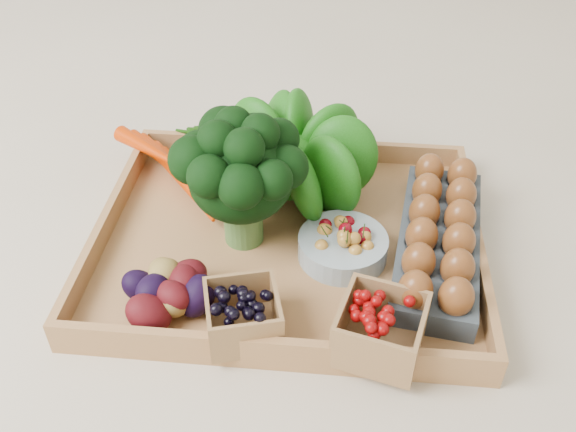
# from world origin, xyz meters

# --- Properties ---
(ground) EXTENTS (4.00, 4.00, 0.00)m
(ground) POSITION_xyz_m (0.00, 0.00, 0.00)
(ground) COLOR beige
(ground) RESTS_ON ground
(tray) EXTENTS (0.55, 0.45, 0.01)m
(tray) POSITION_xyz_m (0.00, 0.00, 0.01)
(tray) COLOR #B17C4A
(tray) RESTS_ON ground
(carrots) EXTENTS (0.19, 0.13, 0.04)m
(carrots) POSITION_xyz_m (-0.19, 0.11, 0.04)
(carrots) COLOR #C93000
(carrots) RESTS_ON tray
(lettuce) EXTENTS (0.17, 0.17, 0.17)m
(lettuce) POSITION_xyz_m (-0.01, 0.12, 0.10)
(lettuce) COLOR #154C0C
(lettuce) RESTS_ON tray
(broccoli) EXTENTS (0.19, 0.19, 0.15)m
(broccoli) POSITION_xyz_m (-0.06, -0.00, 0.09)
(broccoli) COLOR black
(broccoli) RESTS_ON tray
(cherry_bowl) EXTENTS (0.13, 0.13, 0.03)m
(cherry_bowl) POSITION_xyz_m (0.08, -0.03, 0.03)
(cherry_bowl) COLOR #8C9EA5
(cherry_bowl) RESTS_ON tray
(egg_carton) EXTENTS (0.15, 0.33, 0.04)m
(egg_carton) POSITION_xyz_m (0.21, -0.01, 0.03)
(egg_carton) COLOR #3C444C
(egg_carton) RESTS_ON tray
(potatoes) EXTENTS (0.13, 0.13, 0.07)m
(potatoes) POSITION_xyz_m (-0.14, -0.14, 0.05)
(potatoes) COLOR #3C090D
(potatoes) RESTS_ON tray
(punnet_blackberry) EXTENTS (0.11, 0.11, 0.06)m
(punnet_blackberry) POSITION_xyz_m (-0.04, -0.18, 0.05)
(punnet_blackberry) COLOR black
(punnet_blackberry) RESTS_ON tray
(punnet_raspberry) EXTENTS (0.12, 0.12, 0.07)m
(punnet_raspberry) POSITION_xyz_m (0.13, -0.19, 0.05)
(punnet_raspberry) COLOR #720505
(punnet_raspberry) RESTS_ON tray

